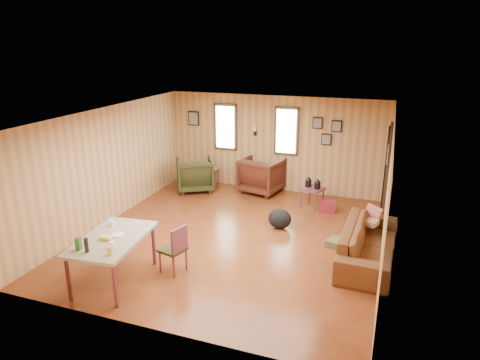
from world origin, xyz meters
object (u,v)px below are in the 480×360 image
(side_table, at_px, (313,187))
(recliner_brown, at_px, (262,173))
(sofa, at_px, (369,238))
(end_table, at_px, (207,174))
(dining_table, at_px, (112,242))
(recliner_green, at_px, (195,173))

(side_table, bearing_deg, recliner_brown, 155.55)
(sofa, bearing_deg, side_table, 35.18)
(end_table, distance_m, dining_table, 4.72)
(recliner_green, bearing_deg, dining_table, 68.84)
(recliner_brown, height_order, recliner_green, recliner_brown)
(dining_table, bearing_deg, sofa, 23.12)
(end_table, xyz_separation_m, dining_table, (0.44, -4.68, 0.33))
(recliner_green, height_order, end_table, recliner_green)
(recliner_brown, xyz_separation_m, recliner_green, (-1.66, -0.42, -0.03))
(recliner_brown, distance_m, dining_table, 4.94)
(recliner_green, relative_size, side_table, 1.25)
(side_table, relative_size, dining_table, 0.47)
(recliner_green, bearing_deg, sofa, 122.22)
(sofa, height_order, side_table, sofa)
(side_table, height_order, dining_table, dining_table)
(sofa, distance_m, dining_table, 4.29)
(sofa, relative_size, dining_table, 1.40)
(recliner_green, relative_size, end_table, 1.40)
(dining_table, bearing_deg, recliner_brown, 72.82)
(dining_table, bearing_deg, side_table, 54.86)
(end_table, height_order, dining_table, dining_table)
(recliner_brown, bearing_deg, recliner_green, 27.04)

